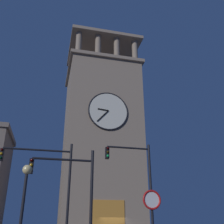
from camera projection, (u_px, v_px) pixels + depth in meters
name	position (u px, v px, depth m)	size (l,w,h in m)	color
clocktower	(100.00, 144.00, 30.24)	(8.74, 8.48, 26.84)	gray
traffic_signal_near	(48.00, 179.00, 16.21)	(4.42, 0.41, 6.85)	black
traffic_signal_mid	(71.00, 187.00, 13.56)	(3.37, 0.41, 5.73)	black
traffic_signal_far	(138.00, 180.00, 16.53)	(3.03, 0.41, 6.88)	black
street_lamp	(24.00, 194.00, 11.82)	(0.44, 0.44, 4.54)	black
no_horn_sign	(152.00, 208.00, 10.51)	(0.78, 0.14, 3.28)	black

